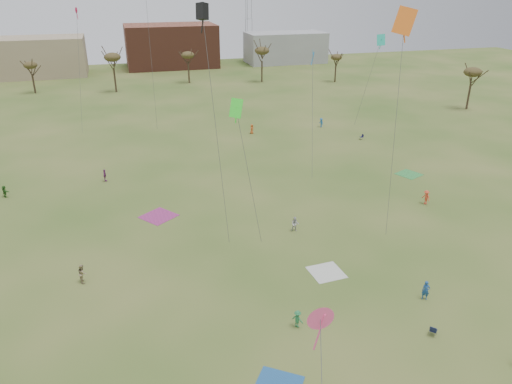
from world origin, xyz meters
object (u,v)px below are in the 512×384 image
object	(u,v)px
flyer_near_center	(297,319)
camp_chair_right	(361,138)
camp_chair_center	(433,332)
flyer_near_right	(426,290)

from	to	relation	value
flyer_near_center	camp_chair_right	size ratio (longest dim) A/B	1.67
camp_chair_center	flyer_near_right	bearing A→B (deg)	-68.47
flyer_near_right	camp_chair_center	bearing A→B (deg)	-85.56
flyer_near_center	camp_chair_right	world-z (taller)	flyer_near_center
flyer_near_right	camp_chair_center	size ratio (longest dim) A/B	1.95
camp_chair_right	flyer_near_center	bearing A→B (deg)	-38.58
flyer_near_center	camp_chair_center	world-z (taller)	flyer_near_center
flyer_near_right	camp_chair_right	xyz separation A→B (m)	(15.18, 40.56, -0.59)
flyer_near_right	camp_chair_right	size ratio (longest dim) A/B	1.95
camp_chair_center	camp_chair_right	distance (m)	47.78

